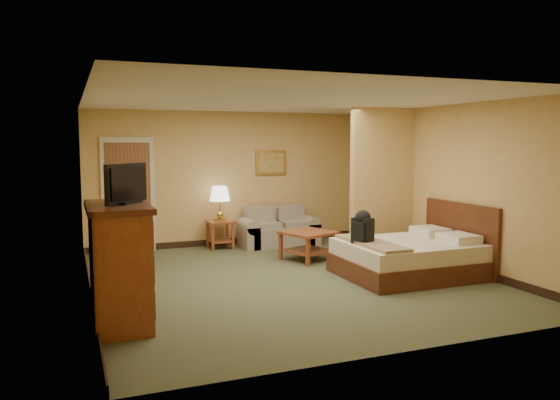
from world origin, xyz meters
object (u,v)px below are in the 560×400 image
coffee_table (308,240)px  loveseat (278,232)px  dresser (119,264)px  bed (412,256)px

coffee_table → loveseat: bearing=89.0°
coffee_table → dresser: dresser is taller
coffee_table → dresser: size_ratio=0.74×
dresser → bed: (4.30, 0.69, -0.38)m
coffee_table → bed: bed is taller
dresser → bed: size_ratio=0.68×
bed → coffee_table: bearing=123.0°
bed → loveseat: bearing=108.0°
loveseat → coffee_table: size_ratio=1.53×
coffee_table → bed: 1.85m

